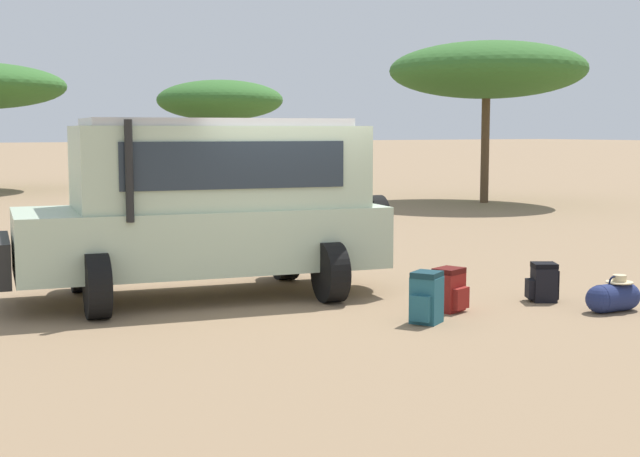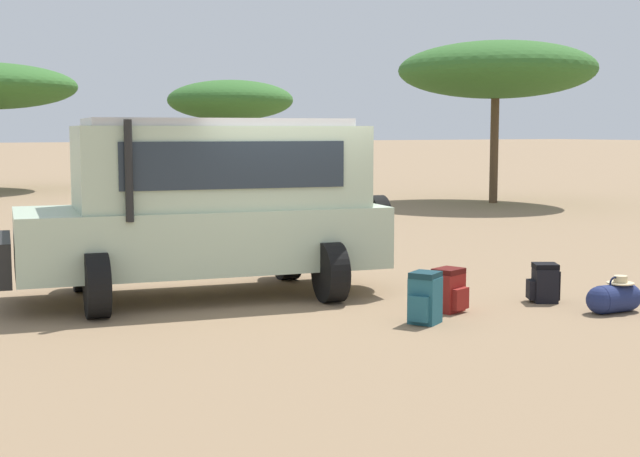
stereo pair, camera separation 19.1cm
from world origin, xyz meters
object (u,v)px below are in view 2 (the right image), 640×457
(backpack_cluster_center, at_px, (425,298))
(acacia_tree_right_mid, at_px, (496,70))
(backpack_beside_front_wheel, at_px, (449,291))
(acacia_tree_centre_back, at_px, (230,100))
(backpack_near_rear_wheel, at_px, (544,283))
(duffel_bag_low_black_case, at_px, (614,298))
(safari_vehicle, at_px, (210,203))

(backpack_cluster_center, height_order, acacia_tree_right_mid, acacia_tree_right_mid)
(backpack_beside_front_wheel, distance_m, acacia_tree_centre_back, 27.49)
(backpack_near_rear_wheel, relative_size, duffel_bag_low_black_case, 0.64)
(backpack_cluster_center, relative_size, duffel_bag_low_black_case, 0.77)
(backpack_cluster_center, bearing_deg, duffel_bag_low_black_case, -14.87)
(backpack_cluster_center, relative_size, acacia_tree_centre_back, 0.11)
(backpack_near_rear_wheel, bearing_deg, duffel_bag_low_black_case, -73.72)
(duffel_bag_low_black_case, bearing_deg, backpack_cluster_center, 165.13)
(safari_vehicle, distance_m, acacia_tree_right_mid, 17.54)
(backpack_near_rear_wheel, bearing_deg, backpack_cluster_center, -172.10)
(duffel_bag_low_black_case, distance_m, acacia_tree_centre_back, 28.04)
(duffel_bag_low_black_case, bearing_deg, backpack_beside_front_wheel, 149.02)
(backpack_cluster_center, xyz_separation_m, backpack_near_rear_wheel, (2.18, 0.30, -0.05))
(acacia_tree_right_mid, bearing_deg, acacia_tree_centre_back, 103.96)
(backpack_cluster_center, distance_m, acacia_tree_right_mid, 18.51)
(backpack_near_rear_wheel, height_order, acacia_tree_centre_back, acacia_tree_centre_back)
(safari_vehicle, xyz_separation_m, acacia_tree_right_mid, (13.83, 10.40, 2.84))
(safari_vehicle, relative_size, backpack_beside_front_wheel, 9.90)
(backpack_beside_front_wheel, distance_m, acacia_tree_right_mid, 17.77)
(backpack_beside_front_wheel, relative_size, duffel_bag_low_black_case, 0.69)
(safari_vehicle, height_order, backpack_near_rear_wheel, safari_vehicle)
(backpack_beside_front_wheel, relative_size, acacia_tree_right_mid, 0.09)
(backpack_beside_front_wheel, xyz_separation_m, acacia_tree_right_mid, (11.62, 12.88, 3.86))
(duffel_bag_low_black_case, bearing_deg, acacia_tree_centre_back, 76.31)
(backpack_beside_front_wheel, height_order, backpack_cluster_center, backpack_cluster_center)
(duffel_bag_low_black_case, xyz_separation_m, acacia_tree_centre_back, (6.59, 27.05, 3.34))
(safari_vehicle, distance_m, acacia_tree_centre_back, 25.87)
(safari_vehicle, bearing_deg, acacia_tree_centre_back, 65.77)
(acacia_tree_centre_back, bearing_deg, duffel_bag_low_black_case, -103.69)
(backpack_cluster_center, relative_size, backpack_near_rear_wheel, 1.19)
(safari_vehicle, bearing_deg, backpack_near_rear_wheel, -34.90)
(backpack_near_rear_wheel, bearing_deg, acacia_tree_centre_back, 75.26)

